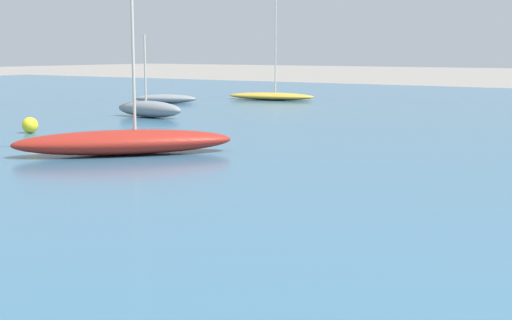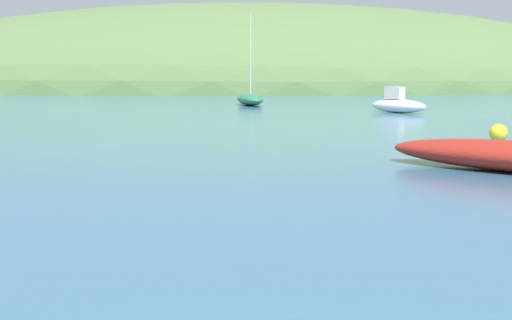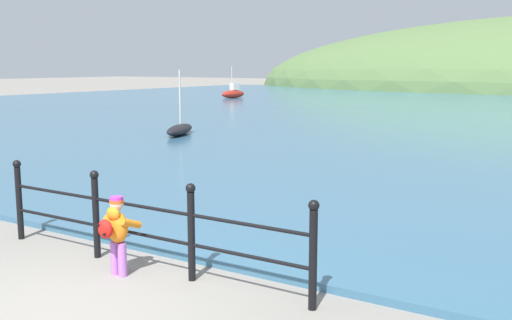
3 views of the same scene
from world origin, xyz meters
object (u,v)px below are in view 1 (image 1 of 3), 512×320
Objects in this scene: boat_blue_hull at (271,96)px; boat_white_sailboat at (124,141)px; boat_green_fishing at (166,99)px; boat_red_dinghy at (149,109)px; mooring_buoy at (30,125)px.

boat_white_sailboat is at bearing -157.49° from boat_blue_hull.
boat_green_fishing is (-4.60, 2.83, -0.00)m from boat_blue_hull.
boat_blue_hull is at bearing 7.63° from boat_red_dinghy.
boat_blue_hull reaches higher than mooring_buoy.
boat_red_dinghy is at bearing -172.37° from boat_blue_hull.
boat_white_sailboat is 13.14× the size of mooring_buoy.
mooring_buoy is (-16.07, -1.93, 0.03)m from boat_blue_hull.
mooring_buoy is (-11.47, -4.76, 0.03)m from boat_green_fishing.
mooring_buoy is (1.63, 5.40, -0.07)m from boat_white_sailboat.
boat_white_sailboat reaches higher than boat_blue_hull.
mooring_buoy is (-5.72, -0.55, -0.08)m from boat_red_dinghy.
boat_white_sailboat is at bearing -141.00° from boat_red_dinghy.
boat_red_dinghy is at bearing 5.45° from mooring_buoy.
mooring_buoy reaches higher than boat_green_fishing.
boat_white_sailboat is 2.10× the size of boat_green_fishing.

